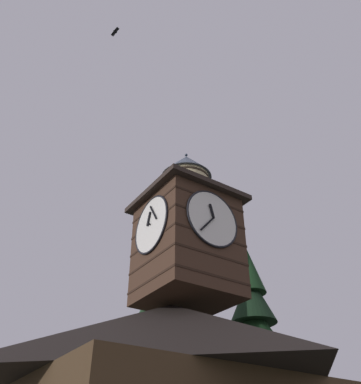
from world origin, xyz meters
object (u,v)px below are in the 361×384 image
moon (180,317)px  flying_bird_high (115,32)px  pine_tree_aside (260,382)px  pine_tree_behind (159,349)px  clock_tower (187,233)px

moon → flying_bird_high: size_ratio=3.91×
pine_tree_aside → flying_bird_high: size_ratio=23.07×
pine_tree_aside → moon: bearing=-113.7°
moon → flying_bird_high: 36.05m
pine_tree_aside → moon: 26.92m
pine_tree_behind → pine_tree_aside: size_ratio=1.29×
clock_tower → moon: size_ratio=3.51×
clock_tower → moon: (-17.17, -26.16, 5.66)m
pine_tree_aside → flying_bird_high: flying_bird_high is taller
pine_tree_behind → flying_bird_high: bearing=41.2°
pine_tree_behind → pine_tree_aside: (-6.05, 0.69, -1.06)m
pine_tree_behind → flying_bird_high: flying_bird_high is taller
pine_tree_aside → moon: size_ratio=5.89×
flying_bird_high → clock_tower: bearing=-163.8°
pine_tree_aside → moon: moon is taller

